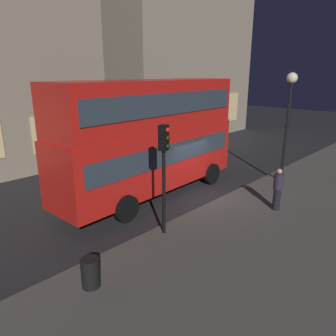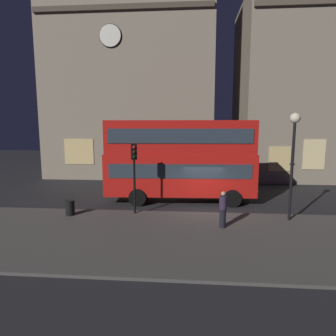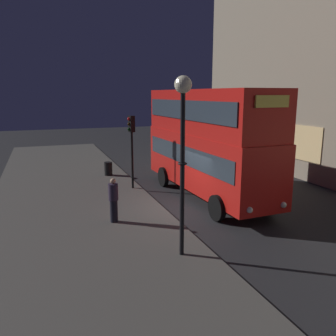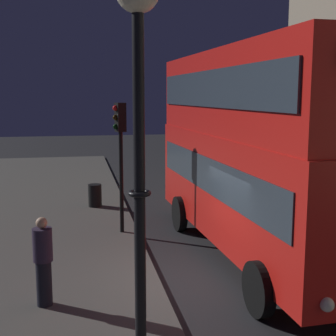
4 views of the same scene
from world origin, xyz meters
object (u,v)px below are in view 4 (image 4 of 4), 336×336
at_px(street_lamp, 139,97).
at_px(pedestrian, 43,261).
at_px(double_decker_bus, 254,143).
at_px(traffic_light_near_kerb, 120,140).
at_px(litter_bin, 95,195).

distance_m(street_lamp, pedestrian, 5.01).
distance_m(double_decker_bus, traffic_light_near_kerb, 4.01).
bearing_deg(litter_bin, traffic_light_near_kerb, 10.67).
xyz_separation_m(street_lamp, pedestrian, (-3.60, -1.44, -3.18)).
bearing_deg(litter_bin, pedestrian, -9.07).
bearing_deg(double_decker_bus, pedestrian, -68.49).
xyz_separation_m(double_decker_bus, street_lamp, (5.90, -3.75, 1.21)).
bearing_deg(traffic_light_near_kerb, pedestrian, -38.71).
distance_m(pedestrian, litter_bin, 8.30).
relative_size(street_lamp, pedestrian, 3.09).
height_order(street_lamp, pedestrian, street_lamp).
height_order(street_lamp, litter_bin, street_lamp).
height_order(pedestrian, litter_bin, pedestrian).
xyz_separation_m(traffic_light_near_kerb, pedestrian, (4.69, -1.96, -1.89)).
bearing_deg(double_decker_bus, litter_bin, -148.98).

